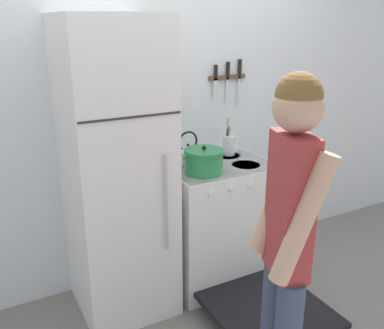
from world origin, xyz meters
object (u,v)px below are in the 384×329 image
Objects in this scene: tea_kettle at (188,153)px; utensil_jar at (229,145)px; dutch_oven_pot at (204,161)px; person at (287,243)px; stove_range at (218,223)px; refrigerator at (117,173)px.

utensil_jar reaches higher than tea_kettle.
dutch_oven_pot is 0.18× the size of person.
dutch_oven_pot is 1.09× the size of utensil_jar.
stove_range is 0.55m from tea_kettle.
stove_range is at bearing -3.02° from refrigerator.
stove_range is at bearing -138.04° from utensil_jar.
person is at bearing -73.98° from refrigerator.
refrigerator is 1.23m from person.
dutch_oven_pot is 1.08m from person.
refrigerator reaches higher than utensil_jar.
dutch_oven_pot is at bearing -153.53° from stove_range.
person is at bearing -113.00° from utensil_jar.
dutch_oven_pot is 0.43m from utensil_jar.
refrigerator is 0.57m from tea_kettle.
person is (-0.21, -1.06, -0.02)m from dutch_oven_pot.
stove_range is 4.79× the size of utensil_jar.
utensil_jar is at bearing 1.16° from tea_kettle.
dutch_oven_pot is 1.26× the size of tea_kettle.
dutch_oven_pot is at bearing -12.46° from refrigerator.
person is (0.34, -1.18, 0.01)m from refrigerator.
tea_kettle is at bearing -178.84° from utensil_jar.
refrigerator reaches higher than person.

